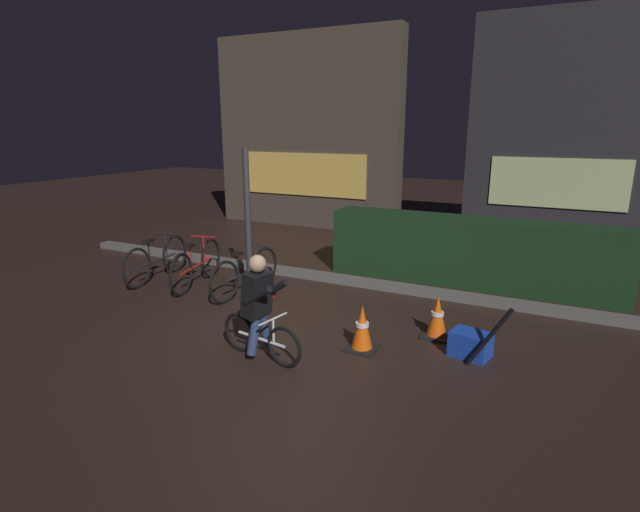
{
  "coord_description": "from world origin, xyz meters",
  "views": [
    {
      "loc": [
        3.12,
        -5.25,
        2.63
      ],
      "look_at": [
        0.2,
        0.6,
        0.9
      ],
      "focal_mm": 27.67,
      "sensor_mm": 36.0,
      "label": 1
    }
  ],
  "objects_px": {
    "traffic_cone_near": "(362,328)",
    "closed_umbrella": "(489,337)",
    "parked_bike_leftmost": "(157,260)",
    "parked_bike_left_mid": "(197,265)",
    "traffic_cone_far": "(437,317)",
    "parked_bike_center_left": "(245,273)",
    "blue_crate": "(470,344)",
    "cyclist": "(260,307)",
    "street_post": "(248,221)"
  },
  "relations": [
    {
      "from": "blue_crate",
      "to": "parked_bike_leftmost",
      "type": "bearing_deg",
      "value": 173.56
    },
    {
      "from": "street_post",
      "to": "traffic_cone_near",
      "type": "xyz_separation_m",
      "value": [
        2.51,
        -1.3,
        -0.88
      ]
    },
    {
      "from": "street_post",
      "to": "traffic_cone_near",
      "type": "bearing_deg",
      "value": -27.36
    },
    {
      "from": "parked_bike_left_mid",
      "to": "cyclist",
      "type": "height_order",
      "value": "cyclist"
    },
    {
      "from": "traffic_cone_near",
      "to": "traffic_cone_far",
      "type": "height_order",
      "value": "traffic_cone_near"
    },
    {
      "from": "parked_bike_leftmost",
      "to": "traffic_cone_near",
      "type": "bearing_deg",
      "value": -109.99
    },
    {
      "from": "blue_crate",
      "to": "cyclist",
      "type": "distance_m",
      "value": 2.5
    },
    {
      "from": "street_post",
      "to": "traffic_cone_far",
      "type": "distance_m",
      "value": 3.39
    },
    {
      "from": "parked_bike_left_mid",
      "to": "parked_bike_center_left",
      "type": "bearing_deg",
      "value": -102.02
    },
    {
      "from": "parked_bike_left_mid",
      "to": "closed_umbrella",
      "type": "xyz_separation_m",
      "value": [
        4.86,
        -0.92,
        0.02
      ]
    },
    {
      "from": "parked_bike_left_mid",
      "to": "closed_umbrella",
      "type": "bearing_deg",
      "value": -113.1
    },
    {
      "from": "parked_bike_left_mid",
      "to": "traffic_cone_near",
      "type": "relative_size",
      "value": 3.03
    },
    {
      "from": "parked_bike_leftmost",
      "to": "traffic_cone_far",
      "type": "bearing_deg",
      "value": -99.37
    },
    {
      "from": "traffic_cone_far",
      "to": "closed_umbrella",
      "type": "bearing_deg",
      "value": -41.36
    },
    {
      "from": "blue_crate",
      "to": "cyclist",
      "type": "height_order",
      "value": "cyclist"
    },
    {
      "from": "street_post",
      "to": "parked_bike_leftmost",
      "type": "xyz_separation_m",
      "value": [
        -1.77,
        -0.28,
        -0.79
      ]
    },
    {
      "from": "parked_bike_left_mid",
      "to": "cyclist",
      "type": "bearing_deg",
      "value": -138.5
    },
    {
      "from": "cyclist",
      "to": "blue_crate",
      "type": "bearing_deg",
      "value": 36.84
    },
    {
      "from": "closed_umbrella",
      "to": "parked_bike_left_mid",
      "type": "bearing_deg",
      "value": 173.86
    },
    {
      "from": "parked_bike_center_left",
      "to": "blue_crate",
      "type": "height_order",
      "value": "parked_bike_center_left"
    },
    {
      "from": "street_post",
      "to": "parked_bike_center_left",
      "type": "distance_m",
      "value": 0.84
    },
    {
      "from": "traffic_cone_near",
      "to": "blue_crate",
      "type": "bearing_deg",
      "value": 18.3
    },
    {
      "from": "cyclist",
      "to": "traffic_cone_far",
      "type": "bearing_deg",
      "value": 51.14
    },
    {
      "from": "parked_bike_leftmost",
      "to": "traffic_cone_far",
      "type": "xyz_separation_m",
      "value": [
        5.0,
        -0.24,
        -0.1
      ]
    },
    {
      "from": "traffic_cone_near",
      "to": "traffic_cone_far",
      "type": "relative_size",
      "value": 1.03
    },
    {
      "from": "traffic_cone_near",
      "to": "traffic_cone_far",
      "type": "xyz_separation_m",
      "value": [
        0.72,
        0.78,
        -0.01
      ]
    },
    {
      "from": "parked_bike_leftmost",
      "to": "closed_umbrella",
      "type": "distance_m",
      "value": 5.78
    },
    {
      "from": "street_post",
      "to": "traffic_cone_far",
      "type": "xyz_separation_m",
      "value": [
        3.23,
        -0.52,
        -0.89
      ]
    },
    {
      "from": "parked_bike_leftmost",
      "to": "traffic_cone_near",
      "type": "relative_size",
      "value": 3.04
    },
    {
      "from": "street_post",
      "to": "traffic_cone_near",
      "type": "relative_size",
      "value": 4.07
    },
    {
      "from": "parked_bike_center_left",
      "to": "blue_crate",
      "type": "xyz_separation_m",
      "value": [
        3.65,
        -0.67,
        -0.2
      ]
    },
    {
      "from": "parked_bike_center_left",
      "to": "street_post",
      "type": "bearing_deg",
      "value": 22.43
    },
    {
      "from": "parked_bike_center_left",
      "to": "closed_umbrella",
      "type": "height_order",
      "value": "same"
    },
    {
      "from": "parked_bike_left_mid",
      "to": "traffic_cone_far",
      "type": "height_order",
      "value": "parked_bike_left_mid"
    },
    {
      "from": "parked_bike_center_left",
      "to": "closed_umbrella",
      "type": "relative_size",
      "value": 1.95
    },
    {
      "from": "street_post",
      "to": "traffic_cone_far",
      "type": "bearing_deg",
      "value": -9.18
    },
    {
      "from": "parked_bike_center_left",
      "to": "traffic_cone_far",
      "type": "distance_m",
      "value": 3.18
    },
    {
      "from": "cyclist",
      "to": "street_post",
      "type": "bearing_deg",
      "value": 137.0
    },
    {
      "from": "traffic_cone_near",
      "to": "closed_umbrella",
      "type": "height_order",
      "value": "closed_umbrella"
    },
    {
      "from": "blue_crate",
      "to": "street_post",
      "type": "bearing_deg",
      "value": 166.41
    },
    {
      "from": "cyclist",
      "to": "closed_umbrella",
      "type": "xyz_separation_m",
      "value": [
        2.41,
        0.87,
        -0.25
      ]
    },
    {
      "from": "parked_bike_center_left",
      "to": "cyclist",
      "type": "distance_m",
      "value": 2.33
    },
    {
      "from": "parked_bike_leftmost",
      "to": "traffic_cone_near",
      "type": "distance_m",
      "value": 4.4
    },
    {
      "from": "traffic_cone_far",
      "to": "blue_crate",
      "type": "bearing_deg",
      "value": -37.7
    },
    {
      "from": "parked_bike_leftmost",
      "to": "traffic_cone_far",
      "type": "distance_m",
      "value": 5.01
    },
    {
      "from": "parked_bike_left_mid",
      "to": "street_post",
      "type": "bearing_deg",
      "value": -88.17
    },
    {
      "from": "parked_bike_leftmost",
      "to": "parked_bike_center_left",
      "type": "relative_size",
      "value": 1.03
    },
    {
      "from": "cyclist",
      "to": "closed_umbrella",
      "type": "height_order",
      "value": "cyclist"
    },
    {
      "from": "cyclist",
      "to": "closed_umbrella",
      "type": "distance_m",
      "value": 2.57
    },
    {
      "from": "street_post",
      "to": "cyclist",
      "type": "height_order",
      "value": "street_post"
    }
  ]
}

